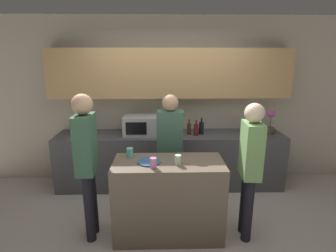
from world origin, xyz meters
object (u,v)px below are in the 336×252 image
bottle_2 (201,128)px  plate_on_island (149,162)px  cup_2 (153,163)px  person_right (250,162)px  person_center (170,144)px  cup_0 (130,152)px  microwave (140,125)px  potted_plant (271,121)px  toaster (81,129)px  person_left (87,156)px  bottle_0 (189,129)px  bottle_1 (196,130)px  cup_1 (178,160)px

bottle_2 → plate_on_island: 1.48m
cup_2 → person_right: (1.07, 0.10, -0.04)m
person_center → cup_0: bearing=41.4°
microwave → potted_plant: (2.06, 0.00, 0.05)m
potted_plant → microwave: bearing=-180.0°
toaster → cup_2: toaster is taller
person_right → cup_0: bearing=84.4°
microwave → bottle_2: (0.96, 0.00, -0.05)m
microwave → person_right: (1.32, -1.31, -0.08)m
plate_on_island → person_right: (1.13, -0.05, 0.01)m
plate_on_island → person_right: size_ratio=0.16×
microwave → person_left: person_left is taller
toaster → microwave: bearing=-0.1°
person_center → person_right: 1.06m
microwave → plate_on_island: size_ratio=2.00×
cup_2 → bottle_0: bearing=69.5°
cup_0 → person_center: 0.62m
bottle_1 → cup_1: 1.30m
toaster → cup_1: (1.45, -1.33, 0.02)m
potted_plant → cup_0: 2.37m
person_left → person_right: (1.81, -0.05, -0.07)m
microwave → cup_2: bearing=-80.2°
cup_0 → cup_2: 0.44m
bottle_2 → bottle_0: bearing=-173.9°
cup_0 → person_left: 0.49m
toaster → bottle_2: bottle_2 is taller
bottle_0 → cup_1: (-0.25, -1.31, 0.02)m
person_center → person_right: size_ratio=1.00×
cup_2 → bottle_2: bearing=63.0°
cup_2 → person_center: 0.74m
microwave → cup_0: microwave is taller
potted_plant → bottle_2: bearing=180.0°
toaster → bottle_2: size_ratio=0.99×
plate_on_island → cup_2: cup_2 is taller
bottle_0 → bottle_1: (0.11, -0.05, 0.00)m
cup_1 → person_center: person_center is taller
bottle_1 → plate_on_island: 1.36m
bottle_1 → person_right: 1.31m
cup_2 → potted_plant: bearing=37.8°
bottle_0 → person_right: (0.55, -1.29, -0.02)m
cup_2 → person_center: person_center is taller
cup_0 → person_right: size_ratio=0.06×
toaster → person_center: person_center is taller
bottle_2 → cup_1: (-0.45, -1.33, 0.01)m
bottle_1 → plate_on_island: bearing=-119.9°
bottle_1 → cup_0: bearing=-132.4°
potted_plant → bottle_2: size_ratio=1.51×
bottle_0 → toaster: bearing=179.3°
toaster → bottle_0: bearing=-0.7°
cup_1 → person_left: person_left is taller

